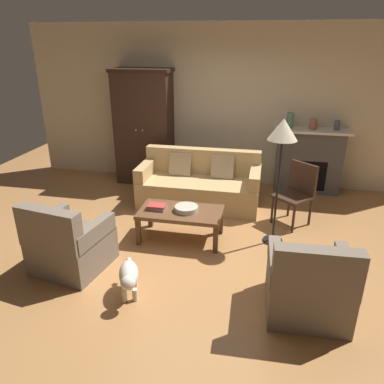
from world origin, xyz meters
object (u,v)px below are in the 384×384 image
at_px(coffee_table, 181,214).
at_px(floor_lamp, 282,137).
at_px(mantel_vase_slate, 337,125).
at_px(armchair_near_right, 308,286).
at_px(book_stack, 157,207).
at_px(mantel_vase_terracotta, 313,124).
at_px(armchair_near_left, 69,245).
at_px(side_chair_wooden, 297,190).
at_px(couch, 200,186).
at_px(mantel_vase_jade, 290,120).
at_px(dog, 129,276).
at_px(armoire, 144,127).
at_px(fruit_bowl, 186,209).
at_px(fireplace, 308,160).

height_order(coffee_table, floor_lamp, floor_lamp).
distance_m(mantel_vase_slate, armchair_near_right, 3.48).
height_order(coffee_table, armchair_near_right, armchair_near_right).
xyz_separation_m(book_stack, mantel_vase_terracotta, (2.11, 2.14, 0.75)).
height_order(book_stack, mantel_vase_terracotta, mantel_vase_terracotta).
bearing_deg(armchair_near_left, side_chair_wooden, 33.68).
xyz_separation_m(couch, mantel_vase_terracotta, (1.75, 0.93, 0.89)).
distance_m(mantel_vase_jade, mantel_vase_slate, 0.76).
bearing_deg(dog, armchair_near_left, 157.95).
bearing_deg(armoire, couch, -36.00).
bearing_deg(mantel_vase_slate, mantel_vase_jade, 180.00).
bearing_deg(armchair_near_right, coffee_table, 142.38).
relative_size(fruit_bowl, book_stack, 1.21).
bearing_deg(couch, armchair_near_left, -118.13).
distance_m(coffee_table, fruit_bowl, 0.12).
relative_size(couch, mantel_vase_jade, 7.46).
height_order(book_stack, armchair_near_right, armchair_near_right).
xyz_separation_m(fireplace, armchair_near_right, (-0.24, -3.33, -0.25)).
relative_size(side_chair_wooden, dog, 1.65).
xyz_separation_m(book_stack, armchair_near_right, (1.87, -1.17, -0.14)).
distance_m(armoire, book_stack, 2.31).
relative_size(coffee_table, mantel_vase_terracotta, 6.41).
distance_m(fireplace, armchair_near_right, 3.35).
height_order(mantel_vase_terracotta, floor_lamp, floor_lamp).
distance_m(mantel_vase_jade, side_chair_wooden, 1.51).
height_order(mantel_vase_jade, floor_lamp, floor_lamp).
distance_m(fireplace, mantel_vase_terracotta, 0.64).
xyz_separation_m(book_stack, mantel_vase_slate, (2.49, 2.14, 0.75)).
xyz_separation_m(fireplace, book_stack, (-2.11, -2.15, -0.12)).
distance_m(mantel_vase_terracotta, floor_lamp, 2.04).
distance_m(book_stack, mantel_vase_jade, 2.86).
relative_size(armoire, coffee_table, 1.87).
height_order(couch, book_stack, couch).
bearing_deg(mantel_vase_slate, coffee_table, -135.66).
distance_m(armoire, mantel_vase_terracotta, 2.96).
bearing_deg(coffee_table, mantel_vase_jade, 56.39).
distance_m(mantel_vase_terracotta, armchair_near_left, 4.31).
bearing_deg(side_chair_wooden, dog, -130.27).
xyz_separation_m(armoire, fruit_bowl, (1.24, -2.05, -0.58)).
bearing_deg(mantel_vase_slate, side_chair_wooden, -116.01).
distance_m(fireplace, floor_lamp, 2.21).
bearing_deg(armoire, floor_lamp, -38.27).
relative_size(coffee_table, fruit_bowl, 3.56).
bearing_deg(side_chair_wooden, mantel_vase_terracotta, 78.83).
xyz_separation_m(fruit_bowl, dog, (-0.33, -1.30, -0.21)).
bearing_deg(floor_lamp, armchair_near_left, -154.31).
relative_size(mantel_vase_jade, armchair_near_right, 0.29).
bearing_deg(fruit_bowl, mantel_vase_terracotta, 51.00).
bearing_deg(mantel_vase_terracotta, book_stack, -134.63).
bearing_deg(fruit_bowl, armchair_near_left, -141.20).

